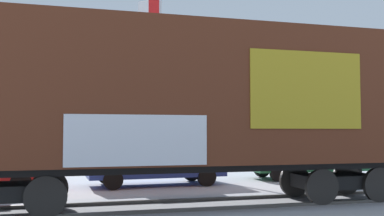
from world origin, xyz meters
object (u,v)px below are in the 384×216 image
(parked_car_blue, at_px, (154,160))
(parked_car_green, at_px, (304,156))
(freight_car, at_px, (188,99))
(flagpole, at_px, (156,57))

(parked_car_blue, height_order, parked_car_green, parked_car_blue)
(freight_car, bearing_deg, parked_car_blue, 86.86)
(freight_car, distance_m, parked_car_green, 8.19)
(parked_car_green, bearing_deg, flagpole, 131.25)
(flagpole, distance_m, parked_car_blue, 7.40)
(freight_car, height_order, parked_car_green, freight_car)
(freight_car, relative_size, flagpole, 1.55)
(parked_car_blue, relative_size, parked_car_green, 0.99)
(freight_car, distance_m, flagpole, 10.56)
(flagpole, bearing_deg, parked_car_green, -48.75)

